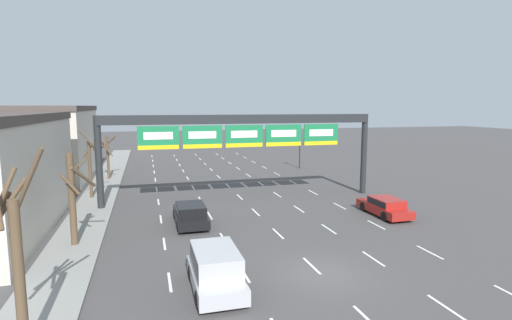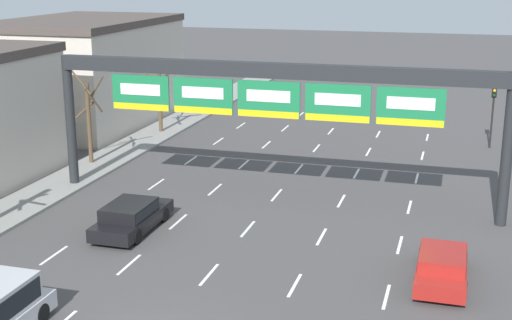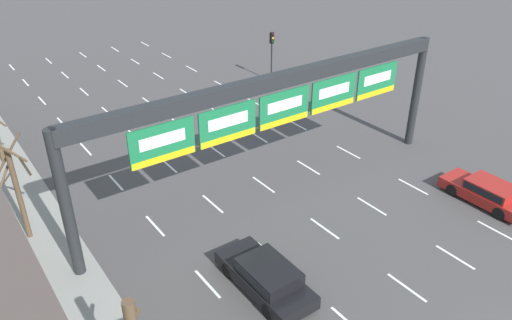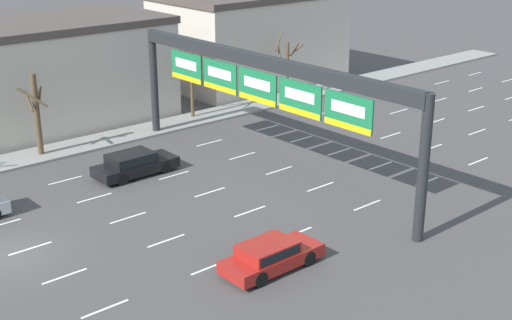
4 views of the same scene
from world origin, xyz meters
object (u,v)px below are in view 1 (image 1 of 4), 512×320
(traffic_light_near_gantry, at_px, (300,144))
(tree_bare_furthest, at_px, (73,196))
(suv_silver, at_px, (216,268))
(car_red, at_px, (385,206))
(tree_bare_third, at_px, (107,153))
(tree_bare_closest, at_px, (15,256))
(tree_bare_second, at_px, (90,164))
(car_black, at_px, (190,213))
(sign_gantry, at_px, (243,131))

(traffic_light_near_gantry, height_order, tree_bare_furthest, tree_bare_furthest)
(traffic_light_near_gantry, bearing_deg, suv_silver, -117.55)
(car_red, bearing_deg, tree_bare_third, 135.45)
(suv_silver, bearing_deg, traffic_light_near_gantry, 62.45)
(tree_bare_closest, xyz_separation_m, tree_bare_third, (-0.10, 30.28, -0.41))
(tree_bare_furthest, bearing_deg, tree_bare_second, 92.85)
(car_red, height_order, car_black, car_black)
(tree_bare_closest, bearing_deg, sign_gantry, 58.01)
(car_red, height_order, traffic_light_near_gantry, traffic_light_near_gantry)
(sign_gantry, xyz_separation_m, suv_silver, (-4.81, -14.95, -4.62))
(tree_bare_second, distance_m, tree_bare_furthest, 11.80)
(suv_silver, bearing_deg, tree_bare_furthest, 132.21)
(sign_gantry, relative_size, tree_bare_third, 4.44)
(suv_silver, distance_m, tree_bare_third, 28.20)
(traffic_light_near_gantry, xyz_separation_m, tree_bare_furthest, (-21.77, -22.43, -0.18))
(suv_silver, distance_m, tree_bare_furthest, 9.69)
(tree_bare_third, bearing_deg, tree_bare_furthest, -89.92)
(tree_bare_furthest, bearing_deg, traffic_light_near_gantry, 45.85)
(tree_bare_third, distance_m, tree_bare_furthest, 20.34)
(tree_bare_closest, height_order, tree_bare_furthest, tree_bare_closest)
(traffic_light_near_gantry, height_order, tree_bare_third, tree_bare_third)
(car_black, bearing_deg, tree_bare_furthest, -158.07)
(suv_silver, xyz_separation_m, tree_bare_third, (-6.42, 27.40, 1.81))
(suv_silver, bearing_deg, tree_bare_closest, -155.51)
(suv_silver, bearing_deg, sign_gantry, 72.16)
(traffic_light_near_gantry, xyz_separation_m, tree_bare_closest, (-21.70, -32.36, 0.21))
(car_black, bearing_deg, traffic_light_near_gantry, 52.27)
(tree_bare_closest, bearing_deg, tree_bare_furthest, 90.42)
(suv_silver, distance_m, tree_bare_second, 20.18)
(suv_silver, bearing_deg, car_black, 89.87)
(car_black, distance_m, traffic_light_near_gantry, 25.20)
(car_black, bearing_deg, tree_bare_second, 127.28)
(tree_bare_closest, height_order, tree_bare_third, tree_bare_closest)
(car_black, xyz_separation_m, tree_bare_closest, (-6.35, -12.52, 2.47))
(car_black, height_order, traffic_light_near_gantry, traffic_light_near_gantry)
(sign_gantry, relative_size, tree_bare_second, 3.95)
(tree_bare_third, xyz_separation_m, tree_bare_furthest, (0.03, -20.34, 0.01))
(sign_gantry, height_order, traffic_light_near_gantry, sign_gantry)
(tree_bare_closest, distance_m, tree_bare_second, 21.73)
(suv_silver, xyz_separation_m, tree_bare_second, (-6.98, 18.84, 1.88))
(car_black, relative_size, tree_bare_furthest, 0.96)
(sign_gantry, xyz_separation_m, tree_bare_second, (-11.80, 3.89, -2.74))
(car_red, xyz_separation_m, tree_bare_closest, (-19.52, -10.96, 2.51))
(tree_bare_closest, distance_m, tree_bare_furthest, 9.94)
(traffic_light_near_gantry, relative_size, tree_bare_third, 0.84)
(car_red, xyz_separation_m, tree_bare_second, (-20.18, 10.75, 2.17))
(tree_bare_second, bearing_deg, traffic_light_near_gantry, 25.46)
(traffic_light_near_gantry, xyz_separation_m, tree_bare_third, (-21.80, -2.09, -0.20))
(traffic_light_near_gantry, bearing_deg, tree_bare_closest, -123.84)
(tree_bare_furthest, bearing_deg, tree_bare_third, 90.08)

